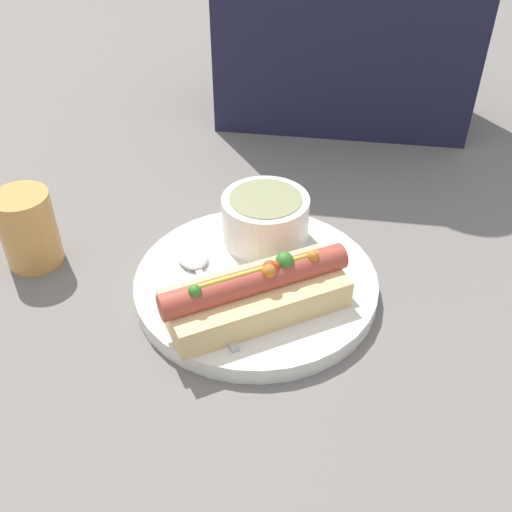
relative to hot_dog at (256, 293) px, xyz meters
name	(u,v)px	position (x,y,z in m)	size (l,w,h in m)	color
ground_plane	(256,290)	(-0.01, 0.05, -0.04)	(4.00, 4.00, 0.00)	slate
dinner_plate	(256,284)	(-0.01, 0.05, -0.03)	(0.25, 0.25, 0.02)	white
hot_dog	(256,293)	(0.00, 0.00, 0.00)	(0.19, 0.15, 0.06)	#E5C17F
soup_bowl	(265,217)	(-0.01, 0.12, 0.01)	(0.10, 0.10, 0.05)	silver
spoon	(197,268)	(-0.07, 0.05, -0.02)	(0.10, 0.15, 0.01)	#B7B7BC
drinking_glass	(28,229)	(-0.26, 0.06, 0.00)	(0.06, 0.06, 0.09)	#D8994C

